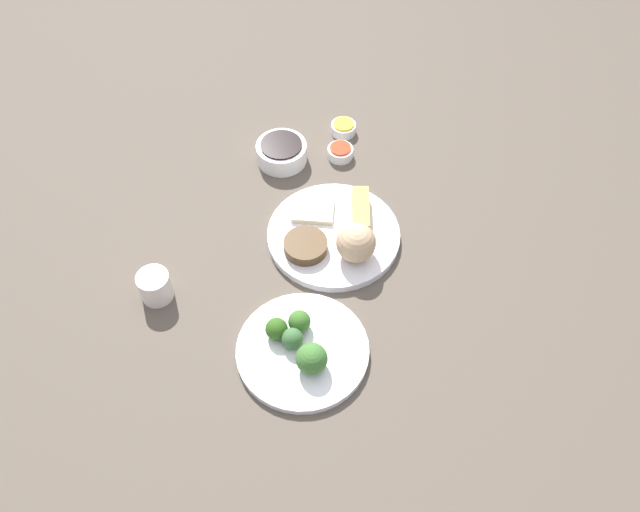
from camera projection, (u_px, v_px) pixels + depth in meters
The scene contains 18 objects.
tabletop at pixel (309, 239), 1.30m from camera, with size 2.20×2.20×0.02m, color brown.
main_plate at pixel (334, 235), 1.28m from camera, with size 0.25×0.25×0.02m, color white.
rice_scoop at pixel (356, 243), 1.21m from camera, with size 0.07×0.07×0.07m, color tan.
spring_roll at pixel (361, 211), 1.28m from camera, with size 0.10×0.03×0.03m, color gold.
crab_rangoon_wonton at pixel (313, 210), 1.30m from camera, with size 0.08×0.06×0.01m, color beige.
stir_fry_heap at pixel (306, 246), 1.24m from camera, with size 0.08×0.08×0.02m, color #49331B.
broccoli_plate at pixel (303, 351), 1.13m from camera, with size 0.22×0.22×0.01m, color white.
broccoli_floret_0 at pixel (277, 329), 1.13m from camera, with size 0.04×0.04×0.04m, color #2D5819.
broccoli_floret_1 at pixel (292, 339), 1.12m from camera, with size 0.04×0.04×0.04m, color #366133.
broccoli_floret_2 at pixel (299, 321), 1.13m from camera, with size 0.04×0.04×0.04m, color #366624.
broccoli_floret_3 at pixel (312, 359), 1.08m from camera, with size 0.05×0.05×0.05m, color #3A6D2D.
soy_sauce_bowl at pixel (282, 153), 1.39m from camera, with size 0.10×0.10×0.04m, color white.
soy_sauce_bowl_liquid at pixel (281, 145), 1.38m from camera, with size 0.09×0.09×0.00m, color black.
sauce_ramekin_hot_mustard at pixel (343, 128), 1.45m from camera, with size 0.05×0.05×0.02m, color white.
sauce_ramekin_hot_mustard_liquid at pixel (344, 124), 1.44m from camera, with size 0.04×0.04×0.00m, color yellow.
sauce_ramekin_sweet_and_sour at pixel (340, 153), 1.41m from camera, with size 0.05×0.05×0.02m, color white.
sauce_ramekin_sweet_and_sour_liquid at pixel (340, 148), 1.40m from camera, with size 0.04×0.04×0.00m, color red.
teacup at pixel (155, 286), 1.18m from camera, with size 0.06×0.06×0.06m, color white.
Camera 1 is at (0.25, 0.76, 1.03)m, focal length 37.67 mm.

